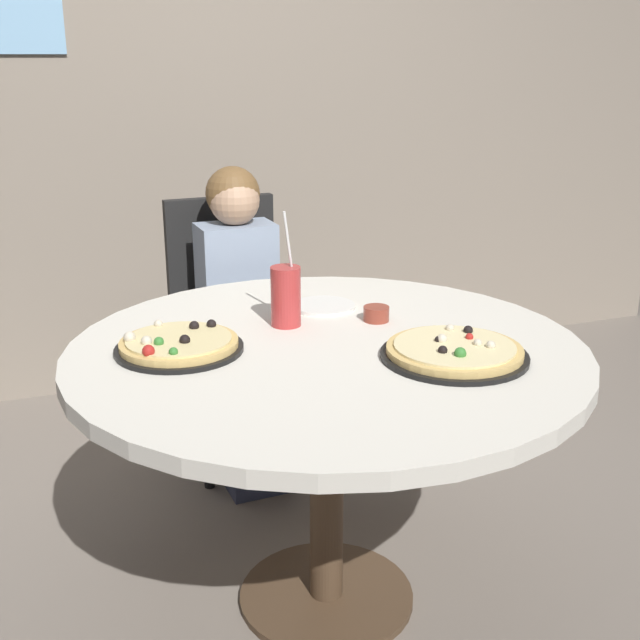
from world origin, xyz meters
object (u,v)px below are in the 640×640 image
(pizza_cheese, at_px, (178,345))
(soda_cup, at_px, (286,296))
(pizza_veggie, at_px, (454,352))
(diner_child, at_px, (245,343))
(sauce_bowl, at_px, (376,314))
(plate_small, at_px, (324,306))
(chair_wooden, at_px, (230,316))
(dining_table, at_px, (327,378))

(pizza_cheese, distance_m, soda_cup, 0.33)
(pizza_veggie, bearing_deg, diner_child, 104.14)
(sauce_bowl, relative_size, plate_small, 0.39)
(plate_small, bearing_deg, chair_wooden, 98.77)
(plate_small, bearing_deg, diner_child, 101.24)
(soda_cup, relative_size, sauce_bowl, 4.39)
(pizza_veggie, relative_size, soda_cup, 1.15)
(chair_wooden, distance_m, pizza_veggie, 1.22)
(chair_wooden, xyz_separation_m, sauce_bowl, (0.20, -0.84, 0.24))
(soda_cup, bearing_deg, pizza_cheese, -162.72)
(soda_cup, bearing_deg, sauce_bowl, -11.92)
(dining_table, distance_m, sauce_bowl, 0.26)
(dining_table, height_order, pizza_veggie, pizza_veggie)
(soda_cup, relative_size, plate_small, 1.71)
(dining_table, xyz_separation_m, pizza_cheese, (-0.35, 0.09, 0.11))
(dining_table, height_order, diner_child, diner_child)
(pizza_cheese, xyz_separation_m, sauce_bowl, (0.55, 0.04, 0.00))
(sauce_bowl, bearing_deg, pizza_cheese, -175.30)
(diner_child, bearing_deg, dining_table, -90.19)
(diner_child, height_order, soda_cup, diner_child)
(dining_table, xyz_separation_m, chair_wooden, (-0.00, 0.98, -0.13))
(chair_wooden, height_order, diner_child, diner_child)
(dining_table, bearing_deg, sauce_bowl, 34.23)
(pizza_cheese, relative_size, soda_cup, 1.02)
(diner_child, xyz_separation_m, pizza_veggie, (0.25, -0.98, 0.28))
(diner_child, xyz_separation_m, soda_cup, (-0.05, -0.61, 0.35))
(diner_child, xyz_separation_m, sauce_bowl, (0.19, -0.66, 0.29))
(pizza_veggie, xyz_separation_m, plate_small, (-0.15, 0.48, -0.01))
(sauce_bowl, bearing_deg, dining_table, -145.77)
(dining_table, relative_size, pizza_veggie, 3.67)
(chair_wooden, distance_m, plate_small, 0.73)
(chair_wooden, xyz_separation_m, soda_cup, (-0.04, -0.79, 0.30))
(dining_table, relative_size, chair_wooden, 1.36)
(dining_table, distance_m, chair_wooden, 0.98)
(pizza_cheese, bearing_deg, pizza_veggie, -24.67)
(dining_table, height_order, plate_small, plate_small)
(diner_child, height_order, pizza_veggie, diner_child)
(chair_wooden, relative_size, diner_child, 0.88)
(dining_table, xyz_separation_m, soda_cup, (-0.05, 0.18, 0.17))
(chair_wooden, bearing_deg, dining_table, -89.81)
(pizza_cheese, distance_m, sauce_bowl, 0.55)
(dining_table, height_order, sauce_bowl, sauce_bowl)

